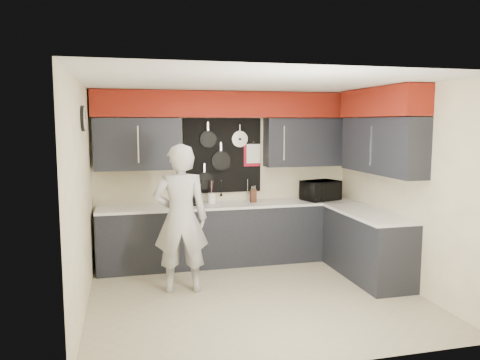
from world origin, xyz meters
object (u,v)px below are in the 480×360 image
object	(u,v)px
coffee_maker	(194,192)
person	(181,219)
microwave	(320,190)
utensil_crock	(212,198)
knife_block	(253,196)

from	to	relation	value
coffee_maker	person	distance (m)	1.15
microwave	utensil_crock	world-z (taller)	microwave
microwave	person	distance (m)	2.52
microwave	knife_block	distance (m)	1.08
utensil_crock	coffee_maker	world-z (taller)	coffee_maker
microwave	person	bearing A→B (deg)	-175.68
knife_block	person	world-z (taller)	person
knife_block	microwave	bearing A→B (deg)	-0.79
knife_block	coffee_maker	size ratio (longest dim) A/B	0.55
utensil_crock	person	bearing A→B (deg)	-118.48
knife_block	coffee_maker	xyz separation A→B (m)	(-0.91, 0.03, 0.09)
utensil_crock	person	xyz separation A→B (m)	(-0.60, -1.10, -0.06)
coffee_maker	knife_block	bearing A→B (deg)	13.75
knife_block	person	xyz separation A→B (m)	(-1.24, -1.05, -0.08)
coffee_maker	person	world-z (taller)	person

